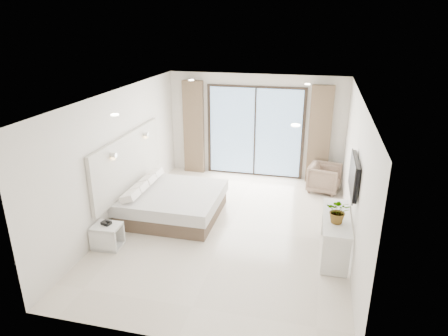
{
  "coord_description": "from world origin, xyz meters",
  "views": [
    {
      "loc": [
        1.58,
        -6.97,
        3.99
      ],
      "look_at": [
        -0.2,
        0.4,
        1.15
      ],
      "focal_mm": 32.0,
      "sensor_mm": 36.0,
      "label": 1
    }
  ],
  "objects_px": {
    "bed": "(172,203)",
    "console_desk": "(336,227)",
    "armchair": "(324,177)",
    "nightstand": "(108,236)"
  },
  "relations": [
    {
      "from": "nightstand",
      "to": "armchair",
      "type": "height_order",
      "value": "armchair"
    },
    {
      "from": "bed",
      "to": "console_desk",
      "type": "relative_size",
      "value": 1.34
    },
    {
      "from": "console_desk",
      "to": "armchair",
      "type": "distance_m",
      "value": 2.89
    },
    {
      "from": "console_desk",
      "to": "armchair",
      "type": "bearing_deg",
      "value": 93.77
    },
    {
      "from": "nightstand",
      "to": "console_desk",
      "type": "xyz_separation_m",
      "value": [
        4.06,
        0.72,
        0.33
      ]
    },
    {
      "from": "bed",
      "to": "console_desk",
      "type": "xyz_separation_m",
      "value": [
        3.35,
        -0.77,
        0.26
      ]
    },
    {
      "from": "bed",
      "to": "nightstand",
      "type": "bearing_deg",
      "value": -115.42
    },
    {
      "from": "bed",
      "to": "console_desk",
      "type": "height_order",
      "value": "console_desk"
    },
    {
      "from": "nightstand",
      "to": "armchair",
      "type": "xyz_separation_m",
      "value": [
        3.87,
        3.6,
        0.14
      ]
    },
    {
      "from": "bed",
      "to": "armchair",
      "type": "bearing_deg",
      "value": 33.77
    }
  ]
}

